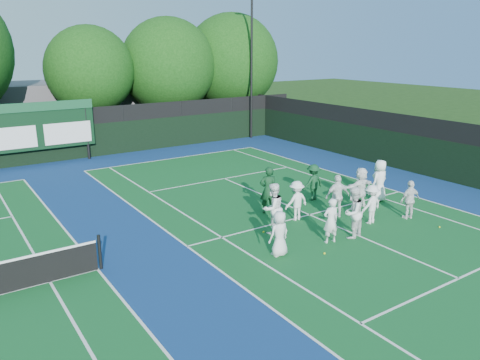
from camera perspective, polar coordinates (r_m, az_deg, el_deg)
ground at (r=18.22m, az=10.58°, el=-5.13°), size 120.00×120.00×0.00m
court_apron at (r=15.75m, az=-8.14°, el=-8.46°), size 34.00×32.00×0.01m
near_court at (r=18.89m, az=8.47°, el=-4.22°), size 11.05×23.85×0.01m
back_fence at (r=29.11m, az=-21.36°, el=4.76°), size 34.00×0.08×3.00m
divider_fence_right at (r=25.29m, az=23.94°, el=2.91°), size 0.08×32.00×3.00m
scoreboard at (r=28.38m, az=-23.32°, el=6.00°), size 6.00×0.21×3.55m
clubhouse at (r=37.66m, az=-18.30°, el=8.36°), size 18.00×6.00×4.00m
light_pole_right at (r=33.93m, az=1.42°, el=15.68°), size 1.20×0.30×10.12m
tree_c at (r=33.01m, az=-17.59°, el=12.40°), size 5.75×5.75×7.86m
tree_d at (r=35.04m, az=-8.56°, el=13.35°), size 6.78×6.78×8.54m
tree_e at (r=37.68m, az=-0.91°, el=14.00°), size 7.29×7.29×9.00m
tennis_ball_0 at (r=15.54m, az=10.26°, el=-8.79°), size 0.07×0.07×0.07m
tennis_ball_1 at (r=21.03m, az=11.89°, el=-2.22°), size 0.07×0.07×0.07m
tennis_ball_2 at (r=18.91m, az=23.15°, el=-5.29°), size 0.07×0.07×0.07m
tennis_ball_3 at (r=16.98m, az=2.89°, el=-6.34°), size 0.07×0.07×0.07m
tennis_ball_4 at (r=20.99m, az=2.81°, el=-1.91°), size 0.07×0.07×0.07m
tennis_ball_5 at (r=18.98m, az=14.25°, el=-4.38°), size 0.07×0.07×0.07m
player_front_0 at (r=15.00m, az=4.81°, el=-6.53°), size 0.76×0.51×1.50m
player_front_1 at (r=16.18m, az=11.01°, el=-4.90°), size 0.64×0.48×1.59m
player_front_2 at (r=16.75m, az=13.55°, el=-3.89°), size 1.05×0.92×1.83m
player_front_3 at (r=18.30m, az=15.69°, el=-2.86°), size 1.02×0.64×1.51m
player_front_4 at (r=19.25m, az=20.00°, el=-2.28°), size 0.95×0.52×1.54m
player_back_0 at (r=16.72m, az=4.01°, el=-3.46°), size 0.98×0.81×1.85m
player_back_1 at (r=18.08m, az=6.89°, el=-2.52°), size 1.01×0.59×1.55m
player_back_2 at (r=18.61m, az=11.79°, el=-1.93°), size 1.08×0.67×1.72m
player_back_3 at (r=19.97m, az=14.47°, el=-0.90°), size 1.59×0.52×1.71m
player_back_4 at (r=20.98m, az=16.65°, el=-0.08°), size 0.96×0.68×1.83m
coach_left at (r=18.67m, az=3.46°, el=-1.24°), size 0.82×0.70×1.92m
coach_right at (r=20.50m, az=8.90°, el=-0.29°), size 1.05×0.61×1.61m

